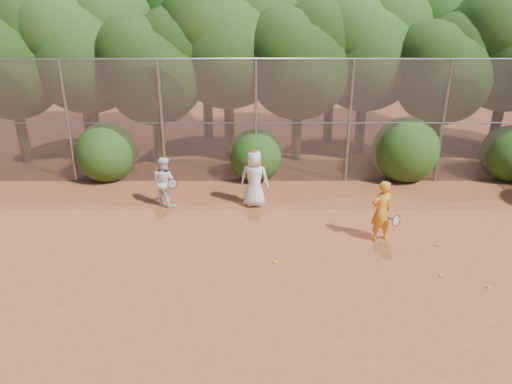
{
  "coord_description": "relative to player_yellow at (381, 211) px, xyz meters",
  "views": [
    {
      "loc": [
        -1.02,
        -9.51,
        6.27
      ],
      "look_at": [
        -1.0,
        2.5,
        1.1
      ],
      "focal_mm": 35.0,
      "sensor_mm": 36.0,
      "label": 1
    }
  ],
  "objects": [
    {
      "name": "bush_0",
      "position": [
        -8.18,
        4.38,
        0.18
      ],
      "size": [
        2.0,
        2.0,
        2.0
      ],
      "primitive_type": "sphere",
      "color": "#1D4110",
      "rests_on": "ground"
    },
    {
      "name": "ball_3",
      "position": [
        1.9,
        -2.22,
        -0.79
      ],
      "size": [
        0.07,
        0.07,
        0.07
      ],
      "primitive_type": "sphere",
      "color": "yellow",
      "rests_on": "ground"
    },
    {
      "name": "ball_0",
      "position": [
        1.46,
        -0.33,
        -0.79
      ],
      "size": [
        0.07,
        0.07,
        0.07
      ],
      "primitive_type": "sphere",
      "color": "yellow",
      "rests_on": "ground"
    },
    {
      "name": "tree_6",
      "position": [
        3.37,
        6.12,
        2.65
      ],
      "size": [
        3.86,
        3.36,
        5.29
      ],
      "color": "black",
      "rests_on": "ground"
    },
    {
      "name": "ground",
      "position": [
        -2.18,
        -1.92,
        -0.82
      ],
      "size": [
        80.0,
        80.0,
        0.0
      ],
      "primitive_type": "plane",
      "color": "brown",
      "rests_on": "ground"
    },
    {
      "name": "tree_2",
      "position": [
        -6.63,
        5.92,
        2.76
      ],
      "size": [
        3.99,
        3.47,
        5.47
      ],
      "color": "black",
      "rests_on": "ground"
    },
    {
      "name": "tree_12",
      "position": [
        4.38,
        9.33,
        3.69
      ],
      "size": [
        5.02,
        4.37,
        6.88
      ],
      "color": "black",
      "rests_on": "ground"
    },
    {
      "name": "tree_0",
      "position": [
        -11.63,
        6.12,
        3.11
      ],
      "size": [
        4.38,
        3.81,
        6.0
      ],
      "color": "black",
      "rests_on": "ground"
    },
    {
      "name": "ball_1",
      "position": [
        0.04,
        -0.1,
        -0.79
      ],
      "size": [
        0.07,
        0.07,
        0.07
      ],
      "primitive_type": "sphere",
      "color": "yellow",
      "rests_on": "ground"
    },
    {
      "name": "tree_10",
      "position": [
        -5.12,
        9.13,
        3.81
      ],
      "size": [
        5.15,
        4.48,
        7.06
      ],
      "color": "black",
      "rests_on": "ground"
    },
    {
      "name": "player_yellow",
      "position": [
        0.0,
        0.0,
        0.0
      ],
      "size": [
        0.85,
        0.6,
        1.64
      ],
      "rotation": [
        0.0,
        0.0,
        3.53
      ],
      "color": "orange",
      "rests_on": "ground"
    },
    {
      "name": "ball_2",
      "position": [
        1.03,
        -1.74,
        -0.79
      ],
      "size": [
        0.07,
        0.07,
        0.07
      ],
      "primitive_type": "sphere",
      "color": "yellow",
      "rests_on": "ground"
    },
    {
      "name": "tree_1",
      "position": [
        -9.12,
        6.62,
        3.34
      ],
      "size": [
        4.64,
        4.03,
        6.35
      ],
      "color": "black",
      "rests_on": "ground"
    },
    {
      "name": "ball_5",
      "position": [
        2.12,
        2.83,
        -0.79
      ],
      "size": [
        0.07,
        0.07,
        0.07
      ],
      "primitive_type": "sphere",
      "color": "yellow",
      "rests_on": "ground"
    },
    {
      "name": "bush_2",
      "position": [
        1.82,
        4.38,
        0.28
      ],
      "size": [
        2.2,
        2.2,
        2.2
      ],
      "primitive_type": "sphere",
      "color": "#1D4110",
      "rests_on": "ground"
    },
    {
      "name": "tree_4",
      "position": [
        -1.63,
        6.32,
        2.94
      ],
      "size": [
        4.19,
        3.64,
        5.73
      ],
      "color": "black",
      "rests_on": "ground"
    },
    {
      "name": "fence_back",
      "position": [
        -2.3,
        4.08,
        1.23
      ],
      "size": [
        20.05,
        0.09,
        4.03
      ],
      "color": "gray",
      "rests_on": "ground"
    },
    {
      "name": "player_white",
      "position": [
        -5.89,
        2.19,
        -0.07
      ],
      "size": [
        0.93,
        0.86,
        1.5
      ],
      "rotation": [
        0.0,
        0.0,
        2.59
      ],
      "color": "white",
      "rests_on": "ground"
    },
    {
      "name": "player_teen",
      "position": [
        -3.23,
        2.14,
        0.04
      ],
      "size": [
        0.9,
        0.64,
        1.74
      ],
      "rotation": [
        0.0,
        0.0,
        3.02
      ],
      "color": "silver",
      "rests_on": "ground"
    },
    {
      "name": "tree_3",
      "position": [
        -4.12,
        6.93,
        3.57
      ],
      "size": [
        4.89,
        4.26,
        6.7
      ],
      "color": "black",
      "rests_on": "ground"
    },
    {
      "name": "tree_11",
      "position": [
        -0.12,
        8.72,
        3.34
      ],
      "size": [
        4.64,
        4.03,
        6.35
      ],
      "color": "black",
      "rests_on": "ground"
    },
    {
      "name": "tree_5",
      "position": [
        0.88,
        7.12,
        3.23
      ],
      "size": [
        4.51,
        3.92,
        6.17
      ],
      "color": "black",
      "rests_on": "ground"
    },
    {
      "name": "bush_3",
      "position": [
        5.32,
        4.38,
        0.13
      ],
      "size": [
        1.9,
        1.9,
        1.9
      ],
      "primitive_type": "sphere",
      "color": "#1D4110",
      "rests_on": "ground"
    },
    {
      "name": "tree_9",
      "position": [
        -10.12,
        8.93,
        3.52
      ],
      "size": [
        4.83,
        4.2,
        6.62
      ],
      "color": "black",
      "rests_on": "ground"
    },
    {
      "name": "ball_4",
      "position": [
        -2.73,
        -1.18,
        -0.79
      ],
      "size": [
        0.07,
        0.07,
        0.07
      ],
      "primitive_type": "sphere",
      "color": "yellow",
      "rests_on": "ground"
    },
    {
      "name": "bush_1",
      "position": [
        -3.18,
        4.38,
        0.08
      ],
      "size": [
        1.8,
        1.8,
        1.8
      ],
      "primitive_type": "sphere",
      "color": "#1D4110",
      "rests_on": "ground"
    }
  ]
}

